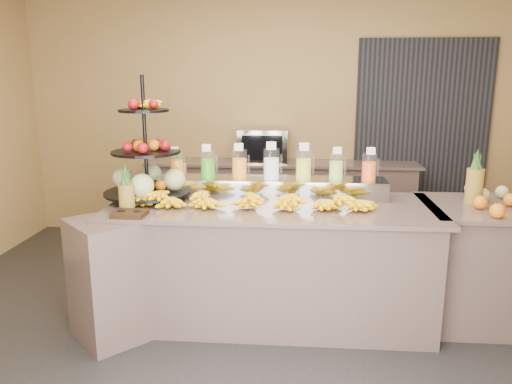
# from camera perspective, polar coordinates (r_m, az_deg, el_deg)

# --- Properties ---
(ground) EXTENTS (6.00, 6.00, 0.00)m
(ground) POSITION_cam_1_polar(r_m,az_deg,el_deg) (3.89, 1.59, -15.98)
(ground) COLOR black
(ground) RESTS_ON ground
(room_envelope) EXTENTS (6.04, 5.02, 2.82)m
(room_envelope) POSITION_cam_1_polar(r_m,az_deg,el_deg) (4.18, 4.99, 12.86)
(room_envelope) COLOR olive
(room_envelope) RESTS_ON ground
(buffet_counter) EXTENTS (2.75, 1.25, 0.93)m
(buffet_counter) POSITION_cam_1_polar(r_m,az_deg,el_deg) (3.94, 0.15, -8.14)
(buffet_counter) COLOR gray
(buffet_counter) RESTS_ON ground
(right_counter) EXTENTS (1.08, 0.88, 0.93)m
(right_counter) POSITION_cam_1_polar(r_m,az_deg,el_deg) (4.33, 25.22, -7.38)
(right_counter) COLOR gray
(right_counter) RESTS_ON ground
(back_ledge) EXTENTS (3.10, 0.55, 0.93)m
(back_ledge) POSITION_cam_1_polar(r_m,az_deg,el_deg) (5.82, 2.83, -1.02)
(back_ledge) COLOR gray
(back_ledge) RESTS_ON ground
(pitcher_tray) EXTENTS (1.85, 0.30, 0.15)m
(pitcher_tray) POSITION_cam_1_polar(r_m,az_deg,el_deg) (4.08, 1.76, 0.56)
(pitcher_tray) COLOR gray
(pitcher_tray) RESTS_ON buffet_counter
(juice_pitcher_orange_a) EXTENTS (0.11, 0.11, 0.27)m
(juice_pitcher_orange_a) POSITION_cam_1_polar(r_m,az_deg,el_deg) (4.16, -9.04, 2.96)
(juice_pitcher_orange_a) COLOR silver
(juice_pitcher_orange_a) RESTS_ON pitcher_tray
(juice_pitcher_green) EXTENTS (0.12, 0.12, 0.29)m
(juice_pitcher_green) POSITION_cam_1_polar(r_m,az_deg,el_deg) (4.10, -5.51, 3.04)
(juice_pitcher_green) COLOR silver
(juice_pitcher_green) RESTS_ON pitcher_tray
(juice_pitcher_orange_b) EXTENTS (0.13, 0.13, 0.30)m
(juice_pitcher_orange_b) POSITION_cam_1_polar(r_m,az_deg,el_deg) (4.06, -1.90, 3.06)
(juice_pitcher_orange_b) COLOR silver
(juice_pitcher_orange_b) RESTS_ON pitcher_tray
(juice_pitcher_milk) EXTENTS (0.13, 0.14, 0.32)m
(juice_pitcher_milk) POSITION_cam_1_polar(r_m,az_deg,el_deg) (4.04, 1.77, 3.08)
(juice_pitcher_milk) COLOR silver
(juice_pitcher_milk) RESTS_ON pitcher_tray
(juice_pitcher_lemon) EXTENTS (0.13, 0.13, 0.31)m
(juice_pitcher_lemon) POSITION_cam_1_polar(r_m,az_deg,el_deg) (4.04, 5.47, 2.99)
(juice_pitcher_lemon) COLOR silver
(juice_pitcher_lemon) RESTS_ON pitcher_tray
(juice_pitcher_lime) EXTENTS (0.12, 0.12, 0.28)m
(juice_pitcher_lime) POSITION_cam_1_polar(r_m,az_deg,el_deg) (4.05, 9.15, 2.76)
(juice_pitcher_lime) COLOR silver
(juice_pitcher_lime) RESTS_ON pitcher_tray
(juice_pitcher_orange_c) EXTENTS (0.12, 0.12, 0.28)m
(juice_pitcher_orange_c) POSITION_cam_1_polar(r_m,az_deg,el_deg) (4.08, 12.79, 2.67)
(juice_pitcher_orange_c) COLOR silver
(juice_pitcher_orange_c) RESTS_ON pitcher_tray
(banana_heap) EXTENTS (1.87, 0.17, 0.16)m
(banana_heap) POSITION_cam_1_polar(r_m,az_deg,el_deg) (3.75, -0.86, -0.67)
(banana_heap) COLOR yellow
(banana_heap) RESTS_ON buffet_counter
(fruit_stand) EXTENTS (0.84, 0.84, 0.97)m
(fruit_stand) POSITION_cam_1_polar(r_m,az_deg,el_deg) (4.03, -11.72, 2.61)
(fruit_stand) COLOR black
(fruit_stand) RESTS_ON buffet_counter
(condiment_caddy) EXTENTS (0.24, 0.18, 0.03)m
(condiment_caddy) POSITION_cam_1_polar(r_m,az_deg,el_deg) (3.63, -14.24, -2.41)
(condiment_caddy) COLOR black
(condiment_caddy) RESTS_ON buffet_counter
(pineapple_left_a) EXTENTS (0.11, 0.11, 0.35)m
(pineapple_left_a) POSITION_cam_1_polar(r_m,az_deg,el_deg) (3.75, -14.60, -0.17)
(pineapple_left_a) COLOR brown
(pineapple_left_a) RESTS_ON buffet_counter
(pineapple_left_b) EXTENTS (0.12, 0.12, 0.39)m
(pineapple_left_b) POSITION_cam_1_polar(r_m,az_deg,el_deg) (4.32, -8.78, 2.05)
(pineapple_left_b) COLOR brown
(pineapple_left_b) RESTS_ON buffet_counter
(right_fruit_pile) EXTENTS (0.51, 0.49, 0.27)m
(right_fruit_pile) POSITION_cam_1_polar(r_m,az_deg,el_deg) (4.11, 26.48, -0.59)
(right_fruit_pile) COLOR brown
(right_fruit_pile) RESTS_ON right_counter
(oven_warmer) EXTENTS (0.56, 0.40, 0.37)m
(oven_warmer) POSITION_cam_1_polar(r_m,az_deg,el_deg) (5.71, 0.83, 5.35)
(oven_warmer) COLOR gray
(oven_warmer) RESTS_ON back_ledge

